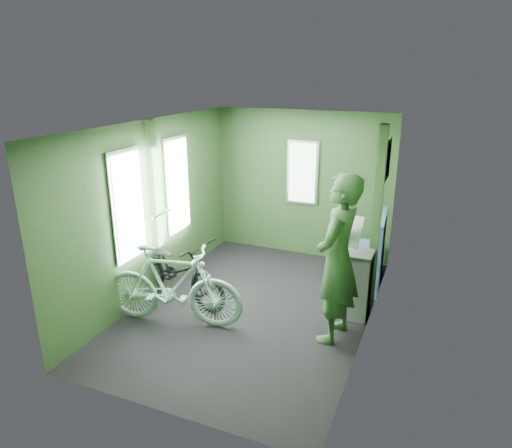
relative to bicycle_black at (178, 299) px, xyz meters
The scene contains 6 objects.
room 1.74m from the bicycle_black, 11.38° to the left, with size 4.00×4.02×2.31m.
bicycle_black is the anchor object (origin of this frame).
bicycle_mint 0.61m from the bicycle_black, 62.54° to the right, with size 0.47×1.68×1.01m, color #93CCB3.
passenger 2.29m from the bicycle_black, ahead, with size 0.55×0.78×1.89m.
waste_box 2.35m from the bicycle_black, 12.08° to the left, with size 0.25×0.34×0.84m, color gray.
bench_seat 2.61m from the bicycle_black, 33.86° to the left, with size 0.60×1.00×1.02m.
Camera 1 is at (2.01, -4.71, 2.89)m, focal length 32.00 mm.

